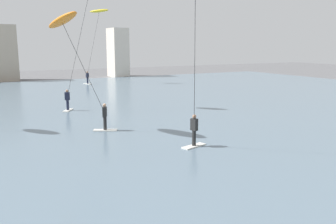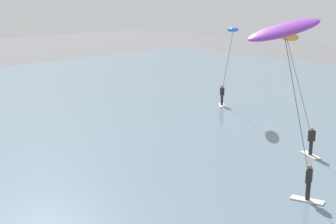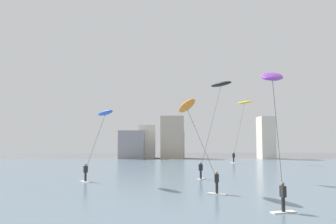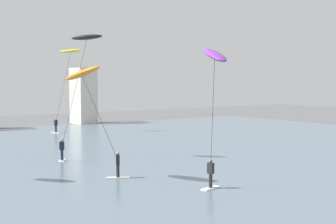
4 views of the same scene
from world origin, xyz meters
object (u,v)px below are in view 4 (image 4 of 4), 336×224
kitesurfer_purple (214,67)px  kitesurfer_yellow (68,62)px  kitesurfer_orange (86,84)px  kitesurfer_black (83,54)px

kitesurfer_purple → kitesurfer_yellow: size_ratio=0.82×
kitesurfer_orange → kitesurfer_yellow: size_ratio=0.73×
kitesurfer_purple → kitesurfer_orange: 8.01m
kitesurfer_black → kitesurfer_yellow: bearing=69.7°
kitesurfer_yellow → kitesurfer_orange: bearing=-111.4°
kitesurfer_yellow → kitesurfer_black: 19.48m
kitesurfer_purple → kitesurfer_orange: kitesurfer_purple is taller
kitesurfer_purple → kitesurfer_black: bearing=92.6°
kitesurfer_yellow → kitesurfer_purple: bearing=-100.6°
kitesurfer_purple → kitesurfer_black: kitesurfer_black is taller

